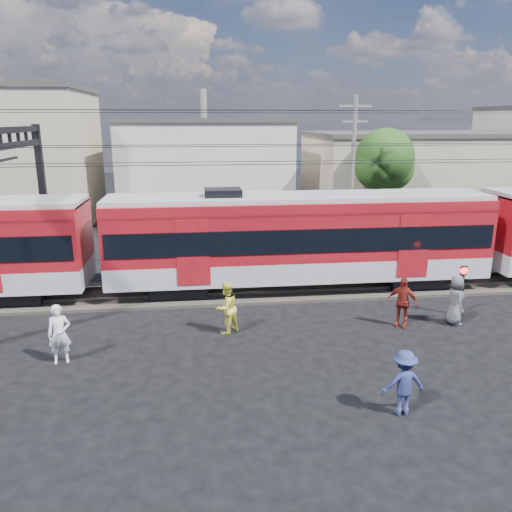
# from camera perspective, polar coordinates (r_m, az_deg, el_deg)

# --- Properties ---
(ground) EXTENTS (120.00, 120.00, 0.00)m
(ground) POSITION_cam_1_polar(r_m,az_deg,el_deg) (14.54, 4.87, -14.45)
(ground) COLOR black
(ground) RESTS_ON ground
(track_bed) EXTENTS (70.00, 3.40, 0.12)m
(track_bed) POSITION_cam_1_polar(r_m,az_deg,el_deg) (21.72, 0.68, -3.86)
(track_bed) COLOR #2D2823
(track_bed) RESTS_ON ground
(rail_near) EXTENTS (70.00, 0.12, 0.12)m
(rail_near) POSITION_cam_1_polar(r_m,az_deg,el_deg) (20.98, 0.94, -4.22)
(rail_near) COLOR #59544C
(rail_near) RESTS_ON track_bed
(rail_far) EXTENTS (70.00, 0.12, 0.12)m
(rail_far) POSITION_cam_1_polar(r_m,az_deg,el_deg) (22.39, 0.43, -2.94)
(rail_far) COLOR #59544C
(rail_far) RESTS_ON track_bed
(commuter_train) EXTENTS (50.30, 3.08, 4.17)m
(commuter_train) POSITION_cam_1_polar(r_m,az_deg,el_deg) (21.37, 5.48, 2.28)
(commuter_train) COLOR black
(commuter_train) RESTS_ON ground
(catenary) EXTENTS (70.00, 9.30, 7.52)m
(catenary) POSITION_cam_1_polar(r_m,az_deg,el_deg) (21.30, -23.31, 8.54)
(catenary) COLOR black
(catenary) RESTS_ON ground
(building_midwest) EXTENTS (12.24, 12.24, 7.30)m
(building_midwest) POSITION_cam_1_polar(r_m,az_deg,el_deg) (39.50, -5.85, 10.13)
(building_midwest) COLOR beige
(building_midwest) RESTS_ON ground
(building_mideast) EXTENTS (16.32, 10.20, 6.30)m
(building_mideast) POSITION_cam_1_polar(r_m,az_deg,el_deg) (40.18, 18.02, 8.84)
(building_mideast) COLOR tan
(building_mideast) RESTS_ON ground
(utility_pole_mid) EXTENTS (1.80, 0.24, 8.50)m
(utility_pole_mid) POSITION_cam_1_polar(r_m,az_deg,el_deg) (28.80, 10.95, 9.76)
(utility_pole_mid) COLOR slate
(utility_pole_mid) RESTS_ON ground
(tree_near) EXTENTS (3.82, 3.64, 6.72)m
(tree_near) POSITION_cam_1_polar(r_m,az_deg,el_deg) (32.75, 14.73, 10.41)
(tree_near) COLOR #382619
(tree_near) RESTS_ON ground
(pedestrian_a) EXTENTS (0.75, 0.57, 1.86)m
(pedestrian_a) POSITION_cam_1_polar(r_m,az_deg,el_deg) (16.41, -21.56, -8.29)
(pedestrian_a) COLOR silver
(pedestrian_a) RESTS_ON ground
(pedestrian_b) EXTENTS (1.14, 1.13, 1.86)m
(pedestrian_b) POSITION_cam_1_polar(r_m,az_deg,el_deg) (17.34, -3.40, -5.90)
(pedestrian_b) COLOR #E1DC46
(pedestrian_b) RESTS_ON ground
(pedestrian_c) EXTENTS (1.15, 0.71, 1.73)m
(pedestrian_c) POSITION_cam_1_polar(r_m,az_deg,el_deg) (13.36, 16.48, -13.71)
(pedestrian_c) COLOR navy
(pedestrian_c) RESTS_ON ground
(pedestrian_d) EXTENTS (1.14, 0.99, 1.84)m
(pedestrian_d) POSITION_cam_1_polar(r_m,az_deg,el_deg) (18.60, 16.36, -5.07)
(pedestrian_d) COLOR maroon
(pedestrian_d) RESTS_ON ground
(pedestrian_e) EXTENTS (0.64, 0.93, 1.82)m
(pedestrian_e) POSITION_cam_1_polar(r_m,az_deg,el_deg) (19.46, 21.82, -4.69)
(pedestrian_e) COLOR #4D4E52
(pedestrian_e) RESTS_ON ground
(crossing_signal) EXTENTS (0.28, 0.28, 1.94)m
(crossing_signal) POSITION_cam_1_polar(r_m,az_deg,el_deg) (20.28, 22.53, -2.67)
(crossing_signal) COLOR black
(crossing_signal) RESTS_ON ground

